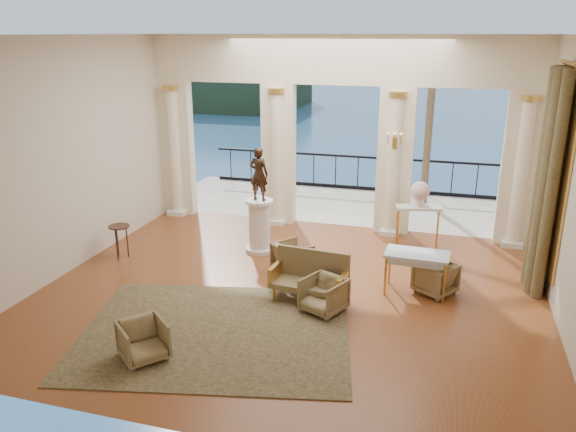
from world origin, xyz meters
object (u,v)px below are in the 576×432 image
(pedestal, at_px, (260,227))
(console_table, at_px, (418,213))
(armchair_a, at_px, (143,339))
(game_table, at_px, (417,257))
(statue, at_px, (259,174))
(settee, at_px, (310,276))
(armchair_c, at_px, (435,277))
(armchair_b, at_px, (324,293))
(side_table, at_px, (119,230))
(armchair_d, at_px, (292,256))

(pedestal, height_order, console_table, pedestal)
(armchair_a, distance_m, game_table, 4.95)
(statue, bearing_deg, settee, 135.10)
(armchair_a, bearing_deg, armchair_c, -8.25)
(armchair_c, distance_m, console_table, 2.42)
(armchair_b, relative_size, side_table, 0.94)
(settee, xyz_separation_m, side_table, (-4.30, 0.77, 0.17))
(side_table, bearing_deg, armchair_d, 4.74)
(settee, distance_m, game_table, 1.96)
(pedestal, relative_size, side_table, 1.63)
(armchair_b, relative_size, game_table, 0.58)
(console_table, bearing_deg, armchair_b, -123.87)
(pedestal, xyz_separation_m, console_table, (3.25, 1.25, 0.21))
(game_table, height_order, statue, statue)
(armchair_c, xyz_separation_m, pedestal, (-3.73, 1.09, 0.23))
(armchair_d, xyz_separation_m, console_table, (2.27, 2.12, 0.43))
(statue, bearing_deg, armchair_b, 135.11)
(armchair_a, distance_m, pedestal, 4.51)
(armchair_b, bearing_deg, armchair_d, 147.71)
(armchair_a, height_order, game_table, game_table)
(armchair_b, xyz_separation_m, game_table, (1.44, 1.19, 0.36))
(armchair_a, distance_m, console_table, 6.74)
(settee, relative_size, game_table, 1.21)
(armchair_b, distance_m, armchair_d, 1.76)
(armchair_c, height_order, statue, statue)
(console_table, bearing_deg, game_table, -100.65)
(pedestal, distance_m, statue, 1.16)
(armchair_a, xyz_separation_m, side_table, (-2.45, 3.32, 0.29))
(armchair_b, distance_m, statue, 3.35)
(armchair_d, distance_m, statue, 1.91)
(armchair_c, height_order, side_table, side_table)
(pedestal, distance_m, side_table, 2.94)
(armchair_a, height_order, statue, statue)
(console_table, xyz_separation_m, side_table, (-5.94, -2.42, -0.16))
(armchair_a, relative_size, game_table, 0.56)
(armchair_a, relative_size, statue, 0.57)
(game_table, height_order, console_table, console_table)
(armchair_b, xyz_separation_m, armchair_d, (-0.97, 1.47, -0.00))
(statue, distance_m, side_table, 3.14)
(statue, height_order, side_table, statue)
(side_table, bearing_deg, armchair_b, -14.15)
(side_table, bearing_deg, game_table, 0.18)
(statue, relative_size, console_table, 1.09)
(settee, xyz_separation_m, statue, (-1.61, 1.94, 1.28))
(settee, height_order, console_table, console_table)
(armchair_c, bearing_deg, game_table, -44.09)
(armchair_c, height_order, console_table, console_table)
(settee, distance_m, pedestal, 2.52)
(armchair_a, height_order, side_table, side_table)
(game_table, xyz_separation_m, statue, (-3.39, 1.16, 1.03))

